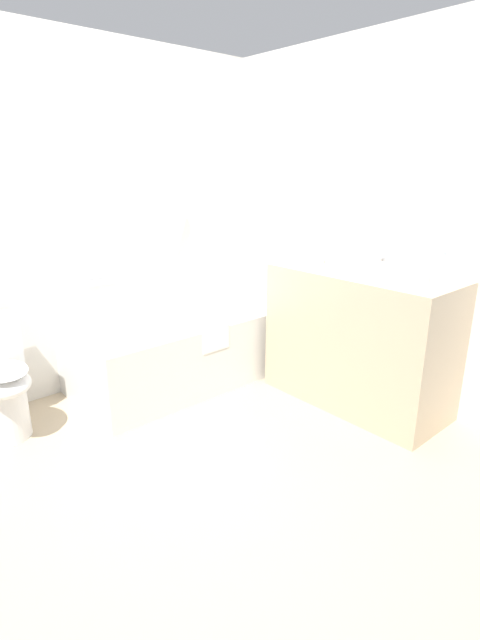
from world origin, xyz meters
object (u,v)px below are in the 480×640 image
Objects in this scene: water_bottle_3 at (337,251)px; water_bottle_2 at (312,247)px; bathtub at (189,344)px; water_bottle_0 at (438,263)px; sink_basin at (364,269)px; water_bottle_1 at (413,263)px; sink_faucet at (382,264)px; drinking_glass_0 at (419,275)px; water_bottle_5 at (320,251)px; water_bottle_4 at (438,268)px.

water_bottle_2 is at bearing 85.95° from water_bottle_3.
water_bottle_0 is (0.70, -1.48, 0.74)m from bathtub.
sink_basin is 0.30m from water_bottle_1.
drinking_glass_0 is (-0.16, -0.35, 0.01)m from sink_faucet.
water_bottle_2 is at bearing 69.23° from water_bottle_5.
sink_basin is at bearing -99.17° from water_bottle_2.
water_bottle_4 is (0.02, -0.46, 0.08)m from sink_basin.
water_bottle_0 reaches higher than water_bottle_4.
water_bottle_4 is 0.13m from drinking_glass_0.
water_bottle_0 is at bearing -102.68° from sink_faucet.
bathtub is 7.57× the size of water_bottle_4.
sink_faucet is at bearing 64.89° from drinking_glass_0.
water_bottle_3 is at bearing 76.33° from sink_basin.
bathtub is 4.87× the size of sink_basin.
water_bottle_1 reaches higher than water_bottle_5.
water_bottle_3 is 1.11× the size of water_bottle_5.
drinking_glass_0 is (-0.04, -0.83, -0.05)m from water_bottle_2.
sink_basin is at bearing 106.76° from water_bottle_1.
sink_basin is 2.27× the size of sink_faucet.
sink_basin is at bearing 104.80° from water_bottle_0.
water_bottle_4 is (-0.06, -0.95, 0.01)m from water_bottle_2.
water_bottle_5 is at bearing 88.73° from water_bottle_4.
water_bottle_3 is 0.72m from water_bottle_4.
bathtub reaches higher than water_bottle_3.
bathtub reaches higher than water_bottle_4.
water_bottle_1 is (-0.12, -0.28, 0.06)m from sink_faucet.
sink_faucet is 0.30m from water_bottle_3.
water_bottle_1 is 0.76m from water_bottle_2.
sink_faucet is 1.68× the size of drinking_glass_0.
water_bottle_0 is at bearing -88.08° from water_bottle_2.
sink_basin is 1.79× the size of water_bottle_5.
sink_basin is 1.64× the size of water_bottle_2.
water_bottle_5 is (-0.04, 0.66, -0.01)m from water_bottle_1.
water_bottle_3 is at bearing -51.10° from bathtub.
water_bottle_1 is at bearing -73.24° from sink_basin.
water_bottle_0 is 0.12m from drinking_glass_0.
water_bottle_1 is at bearing 70.89° from water_bottle_4.
water_bottle_3 is 2.37× the size of drinking_glass_0.
water_bottle_2 reaches higher than sink_faucet.
water_bottle_0 reaches higher than sink_basin.
sink_basin is at bearing 92.59° from water_bottle_4.
bathtub is 1.80m from water_bottle_0.
water_bottle_5 is at bearing -47.25° from bathtub.
water_bottle_1 is (0.08, -0.28, 0.07)m from sink_basin.
sink_basin is 0.39m from water_bottle_5.
water_bottle_0 is 1.27× the size of water_bottle_5.
bathtub is at bearing 115.39° from water_bottle_0.
water_bottle_1 is at bearing 56.88° from drinking_glass_0.
water_bottle_0 is 0.67m from water_bottle_3.
bathtub is 1.17m from water_bottle_5.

